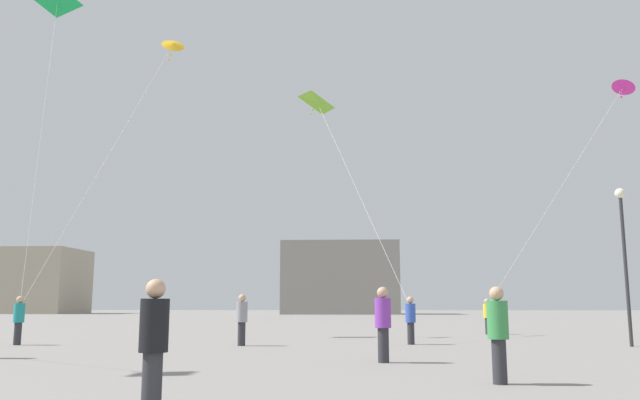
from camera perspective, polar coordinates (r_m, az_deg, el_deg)
person_in_yellow at (r=31.82m, az=14.70°, el=-9.87°), size 0.37×0.37×1.68m
person_in_black at (r=8.81m, az=-14.62°, el=-11.96°), size 0.38×0.38×1.75m
person_in_green at (r=12.22m, az=15.60°, el=-11.12°), size 0.38×0.38×1.73m
person_in_teal at (r=25.21m, az=-25.28°, el=-9.50°), size 0.37×0.37×1.70m
person_in_grey at (r=22.63m, az=-6.98°, el=-10.35°), size 0.38×0.38×1.76m
person_in_blue at (r=23.38m, az=8.08°, el=-10.39°), size 0.37×0.37×1.69m
person_in_purple at (r=16.12m, az=5.64°, el=-10.68°), size 0.40×0.40×1.84m
kite_magenta_diamond at (r=34.45m, az=25.36°, el=8.97°), size 7.47×1.71×10.82m
kite_emerald_delta at (r=34.51m, az=-22.41°, el=15.72°), size 3.31×6.55×15.05m
kite_lime_delta at (r=31.41m, az=-0.16°, el=8.56°), size 4.57×7.53×10.39m
kite_amber_diamond at (r=31.57m, az=-13.08°, el=13.18°), size 4.06×6.36×12.64m
building_centre_hall at (r=94.56m, az=1.85°, el=-7.00°), size 16.70×10.80×10.33m
lamppost_east at (r=24.50m, az=25.46°, el=-3.26°), size 0.36×0.36×5.43m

